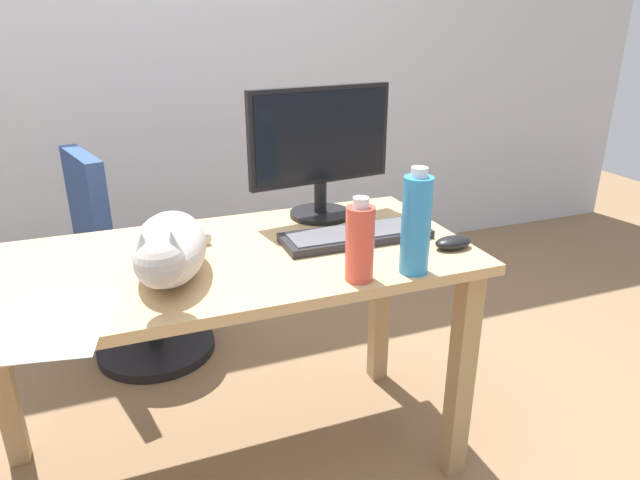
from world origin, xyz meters
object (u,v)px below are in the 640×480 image
object	(u,v)px
computer_mouse	(453,243)
water_bottle	(360,243)
keyboard	(356,235)
cat	(169,248)
office_chair	(135,275)
monitor	(321,148)
spray_bottle	(416,224)

from	to	relation	value
computer_mouse	water_bottle	size ratio (longest dim) A/B	0.51
keyboard	computer_mouse	world-z (taller)	computer_mouse
cat	office_chair	bearing A→B (deg)	94.67
cat	water_bottle	size ratio (longest dim) A/B	2.81
monitor	spray_bottle	xyz separation A→B (m)	(0.07, -0.49, -0.10)
monitor	keyboard	distance (m)	0.32
spray_bottle	monitor	bearing A→B (deg)	97.76
water_bottle	cat	bearing A→B (deg)	158.34
water_bottle	monitor	bearing A→B (deg)	80.24
office_chair	keyboard	distance (m)	1.04
monitor	spray_bottle	world-z (taller)	monitor
office_chair	keyboard	xyz separation A→B (m)	(0.61, -0.77, 0.36)
office_chair	cat	world-z (taller)	cat
monitor	office_chair	bearing A→B (deg)	137.65
cat	water_bottle	distance (m)	0.47
office_chair	cat	distance (m)	0.95
office_chair	computer_mouse	bearing A→B (deg)	-47.97
monitor	keyboard	world-z (taller)	monitor
monitor	spray_bottle	bearing A→B (deg)	-82.24
keyboard	cat	world-z (taller)	cat
spray_bottle	cat	bearing A→B (deg)	162.79
cat	monitor	bearing A→B (deg)	30.77
office_chair	monitor	bearing A→B (deg)	-42.35
cat	computer_mouse	world-z (taller)	cat
office_chair	keyboard	size ratio (longest dim) A/B	2.00
office_chair	monitor	distance (m)	0.98
keyboard	spray_bottle	xyz separation A→B (m)	(0.05, -0.26, 0.12)
office_chair	monitor	world-z (taller)	monitor
cat	keyboard	bearing A→B (deg)	7.93
cat	computer_mouse	xyz separation A→B (m)	(0.77, -0.08, -0.06)
office_chair	computer_mouse	distance (m)	1.30
cat	computer_mouse	size ratio (longest dim) A/B	5.46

